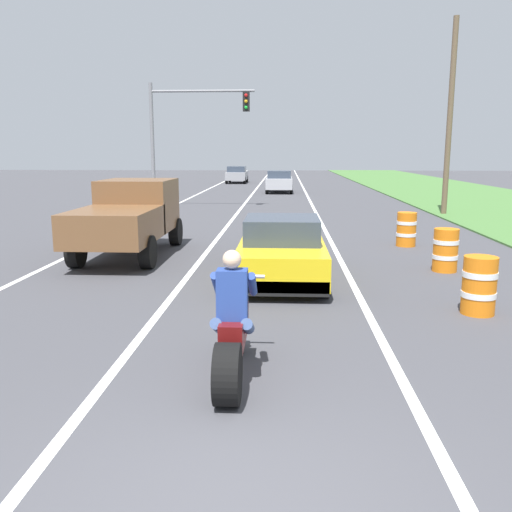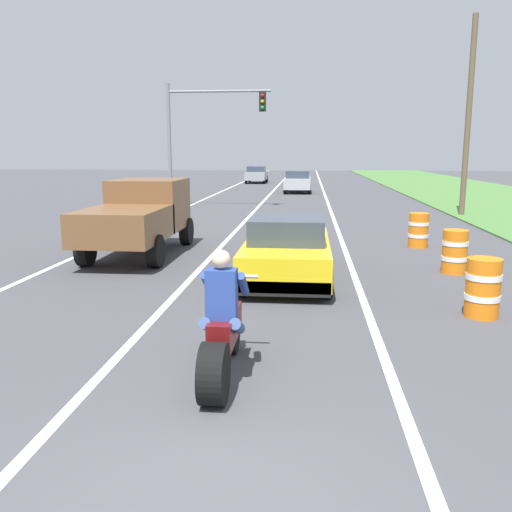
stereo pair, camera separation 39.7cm
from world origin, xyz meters
TOP-DOWN VIEW (x-y plane):
  - lane_stripe_left_solid at (-5.40, 20.00)m, footprint 0.14×120.00m
  - lane_stripe_right_solid at (1.80, 20.00)m, footprint 0.14×120.00m
  - lane_stripe_centre_dashed at (-1.80, 20.00)m, footprint 0.14×120.00m
  - motorcycle_with_rider at (-0.26, 2.43)m, footprint 0.70×2.21m
  - sports_car_yellow at (0.30, 7.90)m, footprint 1.84×4.30m
  - pickup_truck_left_lane_brown at (-3.77, 10.38)m, footprint 2.02×4.80m
  - traffic_light_mast_near at (-4.53, 22.86)m, footprint 5.09×0.34m
  - utility_pole_roadside at (7.41, 20.57)m, footprint 0.24×0.24m
  - construction_barrel_nearest at (3.68, 5.44)m, footprint 0.58×0.58m
  - construction_barrel_mid at (4.09, 8.83)m, footprint 0.58×0.58m
  - construction_barrel_far at (3.94, 12.27)m, footprint 0.58×0.58m
  - distant_car_far_ahead at (-0.03, 33.72)m, footprint 1.80×4.00m
  - distant_car_further_ahead at (-3.97, 45.25)m, footprint 1.80×4.00m

SIDE VIEW (x-z plane):
  - lane_stripe_left_solid at x=-5.40m, z-range 0.00..0.01m
  - lane_stripe_right_solid at x=1.80m, z-range 0.00..0.01m
  - lane_stripe_centre_dashed at x=-1.80m, z-range 0.00..0.01m
  - construction_barrel_nearest at x=3.68m, z-range 0.00..1.00m
  - construction_barrel_mid at x=4.09m, z-range 0.00..1.00m
  - construction_barrel_far at x=3.94m, z-range 0.00..1.00m
  - motorcycle_with_rider at x=-0.26m, z-range -0.22..1.40m
  - sports_car_yellow at x=0.30m, z-range -0.05..1.31m
  - distant_car_far_ahead at x=-0.03m, z-range 0.02..1.52m
  - distant_car_further_ahead at x=-3.97m, z-range 0.02..1.52m
  - pickup_truck_left_lane_brown at x=-3.77m, z-range 0.12..2.10m
  - traffic_light_mast_near at x=-4.53m, z-range 1.03..7.03m
  - utility_pole_roadside at x=7.41m, z-range 0.00..8.31m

